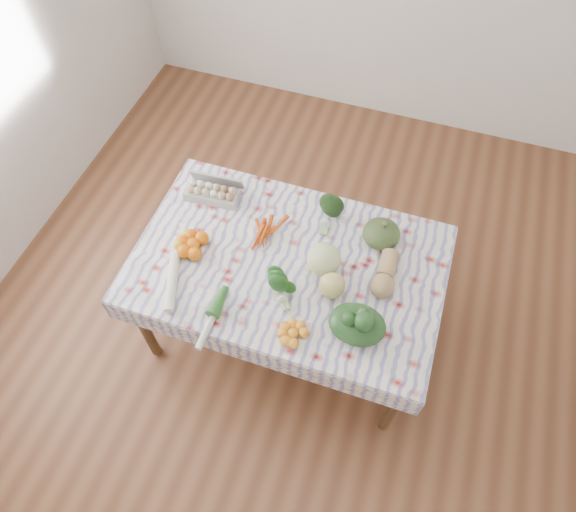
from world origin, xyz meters
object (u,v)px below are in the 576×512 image
object	(u,v)px
egg_carton	(212,194)
butternut_squash	(386,273)
kabocha_squash	(381,234)
grapefruit	(332,285)
cabbage	(324,259)
dining_table	(288,270)

from	to	relation	value
egg_carton	butternut_squash	xyz separation A→B (m)	(1.07, -0.22, 0.02)
egg_carton	kabocha_squash	world-z (taller)	kabocha_squash
butternut_squash	grapefruit	distance (m)	0.29
egg_carton	kabocha_squash	xyz separation A→B (m)	(0.99, 0.01, 0.03)
kabocha_squash	butternut_squash	xyz separation A→B (m)	(0.08, -0.24, -0.00)
grapefruit	kabocha_squash	bearing A→B (deg)	67.48
egg_carton	kabocha_squash	distance (m)	1.00
cabbage	butternut_squash	bearing A→B (deg)	6.42
cabbage	butternut_squash	xyz separation A→B (m)	(0.32, 0.04, -0.03)
kabocha_squash	butternut_squash	size ratio (longest dim) A/B	0.76
dining_table	butternut_squash	bearing A→B (deg)	6.26
dining_table	egg_carton	size ratio (longest dim) A/B	5.09
kabocha_squash	cabbage	size ratio (longest dim) A/B	1.15
grapefruit	butternut_squash	bearing A→B (deg)	33.74
kabocha_squash	egg_carton	bearing A→B (deg)	-179.33
dining_table	butternut_squash	xyz separation A→B (m)	(0.51, 0.06, 0.15)
egg_carton	grapefruit	bearing A→B (deg)	-29.05
egg_carton	cabbage	size ratio (longest dim) A/B	1.77
egg_carton	cabbage	bearing A→B (deg)	-23.39
egg_carton	cabbage	distance (m)	0.79
dining_table	grapefruit	size ratio (longest dim) A/B	11.89
egg_carton	butternut_squash	size ratio (longest dim) A/B	1.16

